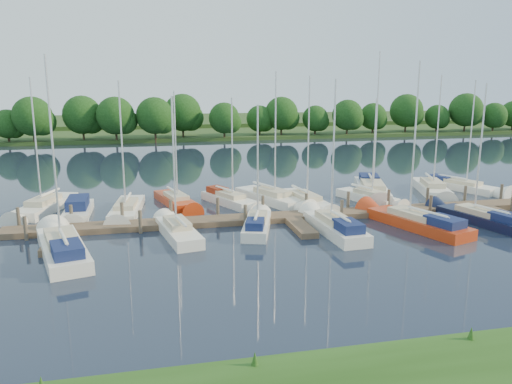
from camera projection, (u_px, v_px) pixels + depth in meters
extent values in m
plane|color=#1A2234|center=(327.00, 254.00, 29.53)|extent=(260.00, 260.00, 0.00)
cube|color=brown|center=(289.00, 217.00, 37.12)|extent=(40.00, 2.00, 0.40)
cube|color=brown|center=(55.00, 243.00, 30.94)|extent=(1.20, 4.00, 0.40)
cube|color=brown|center=(184.00, 235.00, 32.60)|extent=(1.20, 4.00, 0.40)
cube|color=brown|center=(301.00, 228.00, 34.26)|extent=(1.20, 4.00, 0.40)
cube|color=brown|center=(408.00, 221.00, 35.92)|extent=(1.20, 4.00, 0.40)
cube|color=brown|center=(504.00, 215.00, 37.58)|extent=(1.20, 4.00, 0.40)
cylinder|color=#473D33|center=(19.00, 222.00, 34.34)|extent=(0.24, 0.24, 2.00)
cylinder|color=#473D33|center=(72.00, 219.00, 35.05)|extent=(0.24, 0.24, 2.00)
cylinder|color=#473D33|center=(122.00, 216.00, 35.77)|extent=(0.24, 0.24, 2.00)
cylinder|color=#473D33|center=(171.00, 213.00, 36.49)|extent=(0.24, 0.24, 2.00)
cylinder|color=#473D33|center=(218.00, 211.00, 37.20)|extent=(0.24, 0.24, 2.00)
cylinder|color=#473D33|center=(263.00, 208.00, 37.92)|extent=(0.24, 0.24, 2.00)
cylinder|color=#473D33|center=(306.00, 206.00, 38.64)|extent=(0.24, 0.24, 2.00)
cylinder|color=#473D33|center=(348.00, 204.00, 39.35)|extent=(0.24, 0.24, 2.00)
cylinder|color=#473D33|center=(388.00, 202.00, 40.07)|extent=(0.24, 0.24, 2.00)
cylinder|color=#473D33|center=(427.00, 200.00, 40.78)|extent=(0.24, 0.24, 2.00)
cylinder|color=#473D33|center=(465.00, 198.00, 41.50)|extent=(0.24, 0.24, 2.00)
cylinder|color=#473D33|center=(501.00, 196.00, 42.22)|extent=(0.24, 0.24, 2.00)
cylinder|color=#473D33|center=(26.00, 231.00, 32.06)|extent=(0.24, 0.24, 2.00)
cylinder|color=#473D33|center=(140.00, 225.00, 33.56)|extent=(0.24, 0.24, 2.00)
cylinder|color=#473D33|center=(245.00, 219.00, 35.05)|extent=(0.24, 0.24, 2.00)
cylinder|color=#473D33|center=(342.00, 213.00, 36.54)|extent=(0.24, 0.24, 2.00)
cylinder|color=#473D33|center=(430.00, 208.00, 38.03)|extent=(0.24, 0.24, 2.00)
cylinder|color=#473D33|center=(512.00, 203.00, 39.53)|extent=(0.24, 0.24, 2.00)
cube|color=#274319|center=(198.00, 132.00, 101.07)|extent=(180.00, 30.00, 0.60)
cube|color=#354F22|center=(188.00, 121.00, 124.86)|extent=(220.00, 40.00, 1.40)
cylinder|color=#38281C|center=(2.00, 136.00, 83.19)|extent=(0.36, 0.36, 2.69)
sphere|color=#13340E|center=(0.00, 116.00, 82.49)|extent=(6.28, 6.28, 6.28)
sphere|color=#13340E|center=(9.00, 121.00, 83.15)|extent=(4.48, 4.48, 4.48)
cylinder|color=#38281C|center=(45.00, 138.00, 82.45)|extent=(0.36, 0.36, 2.28)
sphere|color=#13340E|center=(44.00, 121.00, 81.86)|extent=(5.33, 5.33, 5.33)
sphere|color=#13340E|center=(52.00, 125.00, 82.45)|extent=(3.81, 3.81, 3.81)
cylinder|color=#38281C|center=(84.00, 135.00, 83.17)|extent=(0.36, 0.36, 2.88)
sphere|color=#13340E|center=(82.00, 114.00, 82.42)|extent=(6.71, 6.71, 6.71)
sphere|color=#13340E|center=(92.00, 120.00, 83.12)|extent=(4.79, 4.79, 4.79)
cylinder|color=#38281C|center=(115.00, 137.00, 83.57)|extent=(0.36, 0.36, 2.12)
sphere|color=#13340E|center=(114.00, 122.00, 83.01)|extent=(4.95, 4.95, 4.95)
sphere|color=#13340E|center=(121.00, 126.00, 83.58)|extent=(3.53, 3.53, 3.53)
cylinder|color=#38281C|center=(149.00, 133.00, 87.69)|extent=(0.36, 0.36, 2.67)
sphere|color=#13340E|center=(148.00, 115.00, 86.99)|extent=(6.23, 6.23, 6.23)
sphere|color=#13340E|center=(156.00, 120.00, 87.65)|extent=(4.45, 4.45, 4.45)
cylinder|color=#38281C|center=(188.00, 133.00, 89.27)|extent=(0.36, 0.36, 2.44)
sphere|color=#13340E|center=(188.00, 116.00, 88.63)|extent=(5.70, 5.70, 5.70)
sphere|color=#13340E|center=(195.00, 121.00, 89.25)|extent=(4.07, 4.07, 4.07)
cylinder|color=#38281C|center=(216.00, 132.00, 90.05)|extent=(0.36, 0.36, 2.57)
sphere|color=#13340E|center=(216.00, 115.00, 89.38)|extent=(6.00, 6.00, 6.00)
sphere|color=#13340E|center=(223.00, 119.00, 90.02)|extent=(4.28, 4.28, 4.28)
cylinder|color=#38281C|center=(249.00, 133.00, 91.17)|extent=(0.36, 0.36, 2.13)
sphere|color=#13340E|center=(248.00, 119.00, 90.62)|extent=(4.98, 4.98, 4.98)
sphere|color=#13340E|center=(254.00, 122.00, 91.18)|extent=(3.56, 3.56, 3.56)
cylinder|color=#38281C|center=(290.00, 131.00, 93.48)|extent=(0.36, 0.36, 2.49)
sphere|color=#13340E|center=(290.00, 114.00, 92.84)|extent=(5.80, 5.80, 5.80)
sphere|color=#13340E|center=(296.00, 119.00, 93.46)|extent=(4.14, 4.14, 4.14)
cylinder|color=#38281C|center=(316.00, 130.00, 92.21)|extent=(0.36, 0.36, 2.83)
sphere|color=#13340E|center=(317.00, 112.00, 91.48)|extent=(6.61, 6.61, 6.61)
sphere|color=#13340E|center=(324.00, 117.00, 92.16)|extent=(4.72, 4.72, 4.72)
cylinder|color=#38281C|center=(358.00, 132.00, 92.90)|extent=(0.36, 0.36, 2.07)
sphere|color=#13340E|center=(359.00, 118.00, 92.37)|extent=(4.82, 4.82, 4.82)
sphere|color=#13340E|center=(363.00, 122.00, 92.92)|extent=(3.45, 3.45, 3.45)
cylinder|color=#38281C|center=(381.00, 130.00, 96.39)|extent=(0.36, 0.36, 2.18)
sphere|color=#13340E|center=(382.00, 116.00, 95.83)|extent=(5.08, 5.08, 5.08)
sphere|color=#13340E|center=(387.00, 120.00, 96.40)|extent=(3.63, 3.63, 3.63)
cylinder|color=#38281C|center=(415.00, 131.00, 95.23)|extent=(0.36, 0.36, 2.09)
sphere|color=#13340E|center=(416.00, 117.00, 94.69)|extent=(4.87, 4.87, 4.87)
sphere|color=#13340E|center=(420.00, 121.00, 95.24)|extent=(3.48, 3.48, 3.48)
cylinder|color=#38281C|center=(435.00, 130.00, 97.90)|extent=(0.36, 0.36, 2.01)
sphere|color=#13340E|center=(436.00, 117.00, 97.38)|extent=(4.69, 4.69, 4.69)
sphere|color=#13340E|center=(440.00, 121.00, 97.92)|extent=(3.35, 3.35, 3.35)
cylinder|color=#38281C|center=(470.00, 129.00, 98.24)|extent=(0.36, 0.36, 2.42)
sphere|color=#13340E|center=(472.00, 113.00, 97.61)|extent=(5.64, 5.64, 5.64)
sphere|color=#13340E|center=(476.00, 117.00, 98.23)|extent=(4.03, 4.03, 4.03)
cylinder|color=#38281C|center=(490.00, 127.00, 101.97)|extent=(0.36, 0.36, 2.56)
sphere|color=#13340E|center=(492.00, 111.00, 101.30)|extent=(5.96, 5.96, 5.96)
sphere|color=#13340E|center=(496.00, 115.00, 101.94)|extent=(4.26, 4.26, 4.26)
cube|color=white|center=(47.00, 209.00, 39.65)|extent=(4.09, 7.41, 1.17)
cone|color=white|center=(22.00, 221.00, 36.18)|extent=(1.72, 2.69, 1.00)
cube|color=#C2B495|center=(44.00, 201.00, 39.15)|extent=(2.41, 3.52, 0.53)
cylinder|color=silver|center=(36.00, 142.00, 37.81)|extent=(0.12, 0.12, 9.64)
cylinder|color=silver|center=(50.00, 192.00, 40.10)|extent=(1.08, 3.09, 0.10)
cylinder|color=white|center=(50.00, 192.00, 40.10)|extent=(1.06, 2.78, 0.20)
cube|color=white|center=(79.00, 214.00, 38.19)|extent=(1.87, 5.54, 1.01)
cone|color=white|center=(74.00, 223.00, 35.56)|extent=(0.93, 1.67, 0.91)
cube|color=#16214F|center=(78.00, 203.00, 38.02)|extent=(1.49, 3.05, 0.91)
cube|color=white|center=(127.00, 211.00, 38.95)|extent=(2.71, 7.20, 1.00)
cone|color=white|center=(120.00, 223.00, 35.53)|extent=(1.24, 2.55, 0.98)
cube|color=#C2B495|center=(126.00, 204.00, 38.47)|extent=(1.81, 3.30, 0.45)
cylinder|color=silver|center=(122.00, 145.00, 37.15)|extent=(0.12, 0.12, 9.49)
cylinder|color=silver|center=(128.00, 197.00, 39.42)|extent=(0.44, 3.16, 0.10)
cylinder|color=white|center=(128.00, 197.00, 39.42)|extent=(0.50, 2.82, 0.20)
cube|color=#B63110|center=(175.00, 202.00, 41.82)|extent=(3.44, 6.72, 0.97)
cone|color=#B63110|center=(188.00, 211.00, 39.01)|extent=(1.47, 2.42, 0.91)
cube|color=#C2B495|center=(176.00, 196.00, 41.41)|extent=(2.07, 3.16, 0.44)
cylinder|color=silver|center=(176.00, 146.00, 40.23)|extent=(0.12, 0.12, 8.73)
cylinder|color=silver|center=(172.00, 190.00, 42.17)|extent=(0.86, 2.84, 0.10)
cylinder|color=white|center=(172.00, 190.00, 42.17)|extent=(0.87, 2.55, 0.20)
cube|color=white|center=(229.00, 202.00, 41.80)|extent=(4.11, 6.17, 1.07)
cone|color=white|center=(250.00, 209.00, 39.47)|extent=(1.67, 2.27, 0.84)
cube|color=#C2B495|center=(231.00, 195.00, 41.42)|extent=(2.31, 2.99, 0.49)
cube|color=maroon|center=(217.00, 190.00, 42.94)|extent=(1.84, 2.14, 0.53)
cylinder|color=silver|center=(232.00, 149.00, 40.35)|extent=(0.12, 0.12, 8.14)
cylinder|color=silver|center=(224.00, 189.00, 42.04)|extent=(1.25, 2.49, 0.10)
cylinder|color=white|center=(224.00, 189.00, 42.04)|extent=(1.21, 2.26, 0.20)
cube|color=white|center=(269.00, 200.00, 42.62)|extent=(4.94, 7.70, 1.19)
cone|color=white|center=(298.00, 209.00, 39.66)|extent=(2.02, 2.82, 1.05)
cube|color=#C2B495|center=(272.00, 192.00, 42.16)|extent=(2.80, 3.72, 0.54)
cylinder|color=silver|center=(275.00, 135.00, 40.82)|extent=(0.12, 0.12, 10.11)
cylinder|color=silver|center=(264.00, 185.00, 42.95)|extent=(1.45, 3.12, 0.10)
cylinder|color=white|center=(264.00, 185.00, 42.95)|extent=(1.39, 2.82, 0.20)
cube|color=white|center=(303.00, 203.00, 41.59)|extent=(3.00, 7.49, 1.06)
cone|color=white|center=(323.00, 213.00, 38.25)|extent=(1.35, 2.66, 1.02)
cube|color=#C2B495|center=(305.00, 196.00, 41.12)|extent=(1.96, 3.45, 0.48)
cylinder|color=silver|center=(308.00, 139.00, 39.77)|extent=(0.12, 0.12, 9.83)
cylinder|color=silver|center=(300.00, 189.00, 42.04)|extent=(0.54, 3.26, 0.10)
cylinder|color=white|center=(300.00, 189.00, 42.04)|extent=(0.59, 2.91, 0.20)
cube|color=white|center=(366.00, 200.00, 42.81)|extent=(3.69, 6.16, 1.05)
cone|color=white|center=(393.00, 207.00, 40.37)|extent=(1.52, 2.25, 0.83)
cube|color=#C2B495|center=(369.00, 193.00, 42.42)|extent=(2.13, 2.95, 0.48)
cylinder|color=silver|center=(374.00, 148.00, 41.35)|extent=(0.12, 0.12, 8.04)
cylinder|color=silver|center=(362.00, 187.00, 43.07)|extent=(1.05, 2.54, 0.10)
cylinder|color=white|center=(362.00, 187.00, 43.07)|extent=(1.04, 2.30, 0.20)
cube|color=white|center=(372.00, 192.00, 45.95)|extent=(5.11, 9.11, 1.16)
cone|color=white|center=(378.00, 203.00, 41.68)|extent=(2.14, 3.31, 1.23)
cube|color=#C2B495|center=(373.00, 185.00, 45.36)|extent=(3.00, 4.33, 0.53)
cube|color=#16214F|center=(369.00, 178.00, 48.16)|extent=(2.47, 3.04, 0.58)
cylinder|color=silver|center=(377.00, 121.00, 43.71)|extent=(0.12, 0.12, 11.86)
cylinder|color=silver|center=(371.00, 177.00, 46.55)|extent=(1.34, 3.78, 0.10)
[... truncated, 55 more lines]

